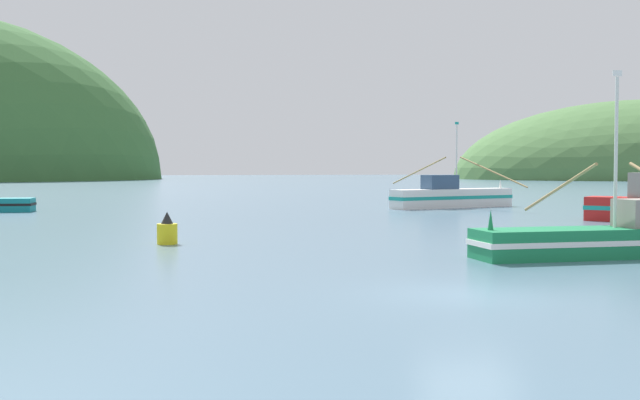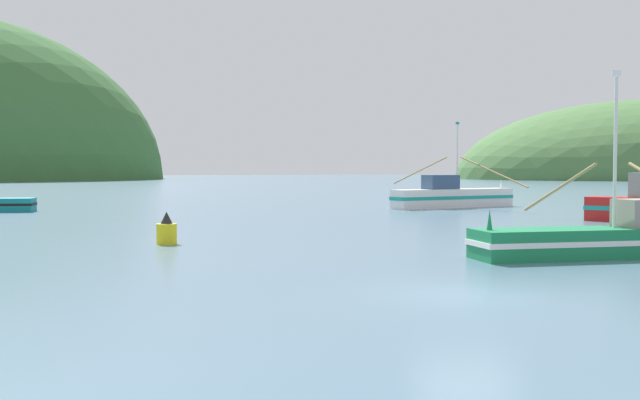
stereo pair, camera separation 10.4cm
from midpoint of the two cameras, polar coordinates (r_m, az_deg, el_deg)
The scene contains 4 objects.
ground_plane at distance 19.20m, azimuth 11.13°, elevation -7.04°, with size 600.00×600.00×0.00m, color slate.
fishing_boat_green at distance 28.75m, azimuth 21.49°, elevation -2.67°, with size 10.21×12.47×6.56m.
fishing_boat_white at distance 60.25m, azimuth 9.96°, elevation 0.29°, with size 11.10×15.18×6.74m.
channel_buoy at distance 31.80m, azimuth -11.39°, elevation -2.31°, with size 0.83×0.83×1.34m.
Camera 2 is at (-7.58, -17.35, 3.16)m, focal length 42.47 mm.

